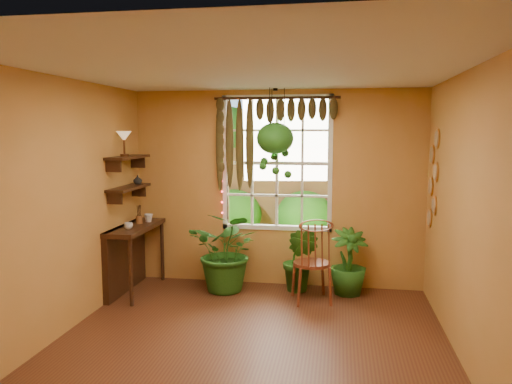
# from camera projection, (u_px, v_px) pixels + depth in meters

# --- Properties ---
(floor) EXTENTS (4.50, 4.50, 0.00)m
(floor) POSITION_uv_depth(u_px,v_px,m) (247.00, 352.00, 4.85)
(floor) COLOR #532B17
(floor) RESTS_ON ground
(ceiling) EXTENTS (4.50, 4.50, 0.00)m
(ceiling) POSITION_uv_depth(u_px,v_px,m) (246.00, 69.00, 4.52)
(ceiling) COLOR silver
(ceiling) RESTS_ON wall_back
(wall_back) EXTENTS (4.00, 0.00, 4.00)m
(wall_back) POSITION_uv_depth(u_px,v_px,m) (277.00, 189.00, 6.88)
(wall_back) COLOR #BD8240
(wall_back) RESTS_ON floor
(wall_left) EXTENTS (0.00, 4.50, 4.50)m
(wall_left) POSITION_uv_depth(u_px,v_px,m) (51.00, 210.00, 5.01)
(wall_left) COLOR #BD8240
(wall_left) RESTS_ON floor
(wall_right) EXTENTS (0.00, 4.50, 4.50)m
(wall_right) POSITION_uv_depth(u_px,v_px,m) (471.00, 222.00, 4.35)
(wall_right) COLOR #BD8240
(wall_right) RESTS_ON floor
(window) EXTENTS (1.52, 0.10, 1.86)m
(window) POSITION_uv_depth(u_px,v_px,m) (277.00, 163.00, 6.87)
(window) COLOR white
(window) RESTS_ON wall_back
(valance_vine) EXTENTS (1.70, 0.12, 1.10)m
(valance_vine) POSITION_uv_depth(u_px,v_px,m) (270.00, 121.00, 6.70)
(valance_vine) COLOR #34170E
(valance_vine) RESTS_ON window
(string_lights) EXTENTS (0.03, 0.03, 1.54)m
(string_lights) POSITION_uv_depth(u_px,v_px,m) (222.00, 159.00, 6.90)
(string_lights) COLOR #FF2633
(string_lights) RESTS_ON window
(wall_plates) EXTENTS (0.04, 0.32, 1.10)m
(wall_plates) POSITION_uv_depth(u_px,v_px,m) (433.00, 180.00, 6.08)
(wall_plates) COLOR beige
(wall_plates) RESTS_ON wall_right
(counter_ledge) EXTENTS (0.40, 1.20, 0.90)m
(counter_ledge) POSITION_uv_depth(u_px,v_px,m) (128.00, 251.00, 6.66)
(counter_ledge) COLOR #34170E
(counter_ledge) RESTS_ON floor
(shelf_lower) EXTENTS (0.25, 0.90, 0.04)m
(shelf_lower) POSITION_uv_depth(u_px,v_px,m) (129.00, 188.00, 6.55)
(shelf_lower) COLOR #34170E
(shelf_lower) RESTS_ON wall_left
(shelf_upper) EXTENTS (0.25, 0.90, 0.04)m
(shelf_upper) POSITION_uv_depth(u_px,v_px,m) (128.00, 157.00, 6.50)
(shelf_upper) COLOR #34170E
(shelf_upper) RESTS_ON wall_left
(backyard) EXTENTS (14.00, 10.00, 12.00)m
(backyard) POSITION_uv_depth(u_px,v_px,m) (312.00, 169.00, 11.38)
(backyard) COLOR #245117
(backyard) RESTS_ON ground
(windsor_chair) EXTENTS (0.57, 0.59, 1.24)m
(windsor_chair) POSITION_uv_depth(u_px,v_px,m) (312.00, 274.00, 6.25)
(windsor_chair) COLOR brown
(windsor_chair) RESTS_ON floor
(potted_plant_left) EXTENTS (1.15, 1.05, 1.09)m
(potted_plant_left) POSITION_uv_depth(u_px,v_px,m) (228.00, 251.00, 6.66)
(potted_plant_left) COLOR #1A4B14
(potted_plant_left) RESTS_ON floor
(potted_plant_mid) EXTENTS (0.60, 0.55, 0.88)m
(potted_plant_mid) POSITION_uv_depth(u_px,v_px,m) (300.00, 260.00, 6.64)
(potted_plant_mid) COLOR #1A4B14
(potted_plant_mid) RESTS_ON floor
(potted_plant_right) EXTENTS (0.64, 0.64, 0.87)m
(potted_plant_right) POSITION_uv_depth(u_px,v_px,m) (349.00, 262.00, 6.54)
(potted_plant_right) COLOR #1A4B14
(potted_plant_right) RESTS_ON floor
(hanging_basket) EXTENTS (0.49, 0.49, 1.20)m
(hanging_basket) POSITION_uv_depth(u_px,v_px,m) (275.00, 142.00, 6.59)
(hanging_basket) COLOR black
(hanging_basket) RESTS_ON ceiling
(cup_a) EXTENTS (0.13, 0.13, 0.09)m
(cup_a) POSITION_uv_depth(u_px,v_px,m) (128.00, 226.00, 6.33)
(cup_a) COLOR silver
(cup_a) RESTS_ON counter_ledge
(cup_b) EXTENTS (0.13, 0.13, 0.11)m
(cup_b) POSITION_uv_depth(u_px,v_px,m) (148.00, 218.00, 6.83)
(cup_b) COLOR beige
(cup_b) RESTS_ON counter_ledge
(brush_jar) EXTENTS (0.09, 0.09, 0.32)m
(brush_jar) POSITION_uv_depth(u_px,v_px,m) (139.00, 214.00, 6.71)
(brush_jar) COLOR brown
(brush_jar) RESTS_ON counter_ledge
(shelf_vase) EXTENTS (0.12, 0.12, 0.12)m
(shelf_vase) POSITION_uv_depth(u_px,v_px,m) (138.00, 180.00, 6.82)
(shelf_vase) COLOR #B2AD99
(shelf_vase) RESTS_ON shelf_lower
(tiffany_lamp) EXTENTS (0.19, 0.19, 0.32)m
(tiffany_lamp) POSITION_uv_depth(u_px,v_px,m) (124.00, 138.00, 6.34)
(tiffany_lamp) COLOR #512D17
(tiffany_lamp) RESTS_ON shelf_upper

